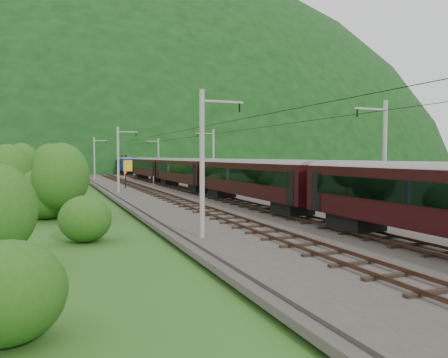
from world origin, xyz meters
name	(u,v)px	position (x,y,z in m)	size (l,w,h in m)	color
ground	(301,235)	(0.00, 0.00, 0.00)	(600.00, 600.00, 0.00)	#284E18
railbed	(235,213)	(0.00, 10.00, 0.15)	(14.00, 220.00, 0.30)	#38332D
track_left	(207,211)	(-2.40, 10.00, 0.37)	(2.40, 220.00, 0.27)	#513122
track_right	(262,209)	(2.40, 10.00, 0.37)	(2.40, 220.00, 0.27)	#513122
catenary_left	(119,158)	(-6.12, 32.00, 4.50)	(2.54, 192.28, 8.00)	gray
catenary_right	(213,158)	(6.12, 32.00, 4.50)	(2.54, 192.28, 8.00)	gray
overhead_wires	(235,126)	(0.00, 10.00, 7.10)	(4.83, 198.00, 0.03)	black
mountain_main	(76,164)	(0.00, 260.00, 0.00)	(504.00, 360.00, 244.00)	black
train	(210,169)	(2.40, 22.57, 3.29)	(2.75, 132.70, 4.77)	black
hazard_post_near	(124,174)	(-0.18, 66.55, 1.12)	(0.17, 0.17, 1.63)	red
hazard_post_far	(154,181)	(0.34, 41.97, 1.03)	(0.16, 0.16, 1.46)	red
signal	(125,179)	(-4.43, 37.88, 1.65)	(0.26, 0.26, 2.31)	black
vegetation_left	(39,181)	(-14.83, 18.00, 2.63)	(10.18, 145.70, 6.70)	#275216
vegetation_right	(297,186)	(12.52, 21.30, 1.29)	(6.73, 102.59, 2.93)	#275216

